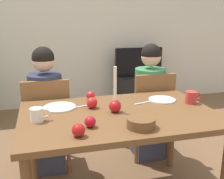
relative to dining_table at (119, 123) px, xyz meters
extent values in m
cube|color=beige|center=(0.00, 2.60, 0.63)|extent=(6.40, 0.10, 2.60)
cube|color=brown|center=(0.00, 0.00, 0.06)|extent=(1.40, 0.90, 0.04)
cylinder|color=brown|center=(-0.64, 0.39, -0.31)|extent=(0.06, 0.06, 0.71)
cylinder|color=brown|center=(0.64, 0.39, -0.31)|extent=(0.06, 0.06, 0.71)
cube|color=brown|center=(-0.50, 0.69, -0.24)|extent=(0.40, 0.40, 0.04)
cube|color=brown|center=(-0.50, 0.51, 0.01)|extent=(0.40, 0.04, 0.45)
cylinder|color=brown|center=(-0.33, 0.86, -0.46)|extent=(0.04, 0.04, 0.41)
cylinder|color=brown|center=(-0.67, 0.86, -0.46)|extent=(0.04, 0.04, 0.41)
cylinder|color=brown|center=(-0.33, 0.52, -0.46)|extent=(0.04, 0.04, 0.41)
cylinder|color=brown|center=(-0.67, 0.52, -0.46)|extent=(0.04, 0.04, 0.41)
cube|color=brown|center=(0.51, 0.69, -0.24)|extent=(0.40, 0.40, 0.04)
cube|color=brown|center=(0.51, 0.51, 0.01)|extent=(0.40, 0.04, 0.45)
cylinder|color=brown|center=(0.68, 0.86, -0.46)|extent=(0.04, 0.04, 0.41)
cylinder|color=brown|center=(0.34, 0.86, -0.46)|extent=(0.04, 0.04, 0.41)
cylinder|color=brown|center=(0.68, 0.52, -0.46)|extent=(0.04, 0.04, 0.41)
cylinder|color=brown|center=(0.34, 0.52, -0.46)|extent=(0.04, 0.04, 0.41)
cube|color=#33384C|center=(-0.50, 0.64, -0.44)|extent=(0.28, 0.28, 0.45)
cylinder|color=#282D47|center=(-0.50, 0.64, 0.02)|extent=(0.30, 0.30, 0.48)
sphere|color=tan|center=(-0.50, 0.64, 0.38)|extent=(0.19, 0.19, 0.19)
sphere|color=black|center=(-0.50, 0.64, 0.41)|extent=(0.19, 0.19, 0.19)
cube|color=#33384C|center=(0.51, 0.64, -0.44)|extent=(0.28, 0.28, 0.45)
cylinder|color=#387A4C|center=(0.51, 0.64, 0.02)|extent=(0.30, 0.30, 0.48)
sphere|color=tan|center=(0.51, 0.64, 0.38)|extent=(0.19, 0.19, 0.19)
sphere|color=black|center=(0.51, 0.64, 0.41)|extent=(0.19, 0.19, 0.19)
cube|color=black|center=(1.01, 2.30, -0.43)|extent=(0.64, 0.40, 0.48)
cube|color=black|center=(1.01, 2.30, 0.04)|extent=(0.79, 0.04, 0.46)
cube|color=black|center=(1.01, 2.30, 0.04)|extent=(0.76, 0.05, 0.46)
sphere|color=red|center=(-0.03, 0.02, 0.13)|extent=(0.09, 0.09, 0.09)
cylinder|color=#EFE5C6|center=(-0.03, 0.02, 0.30)|extent=(0.02, 0.02, 0.24)
cylinder|color=white|center=(-0.41, 0.22, 0.09)|extent=(0.24, 0.24, 0.01)
cylinder|color=white|center=(0.42, 0.19, 0.09)|extent=(0.22, 0.22, 0.01)
cylinder|color=silver|center=(-0.57, -0.02, 0.13)|extent=(0.09, 0.09, 0.09)
torus|color=silver|center=(-0.52, -0.02, 0.13)|extent=(0.06, 0.01, 0.06)
cylinder|color=#B72D2D|center=(0.61, 0.06, 0.13)|extent=(0.09, 0.09, 0.10)
torus|color=#B72D2D|center=(0.67, 0.06, 0.14)|extent=(0.07, 0.01, 0.07)
cube|color=silver|center=(-0.24, 0.19, 0.09)|extent=(0.18, 0.06, 0.01)
cube|color=silver|center=(0.25, 0.16, 0.09)|extent=(0.18, 0.06, 0.01)
cylinder|color=brown|center=(0.06, -0.29, 0.11)|extent=(0.18, 0.18, 0.06)
sphere|color=#AB1414|center=(-0.34, -0.32, 0.12)|extent=(0.08, 0.08, 0.08)
sphere|color=red|center=(-0.14, 0.36, 0.12)|extent=(0.07, 0.07, 0.07)
sphere|color=#AE0F1D|center=(-0.25, -0.21, 0.12)|extent=(0.07, 0.07, 0.07)
sphere|color=red|center=(-0.17, 0.15, 0.13)|extent=(0.08, 0.08, 0.08)
camera|label=1|loc=(-0.52, -1.75, 0.75)|focal=43.18mm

